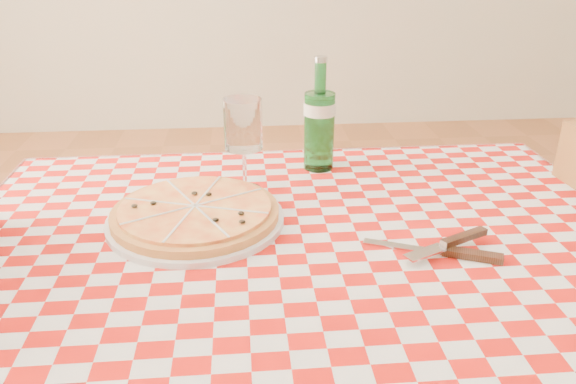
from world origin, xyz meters
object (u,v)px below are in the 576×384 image
(water_bottle, at_px, (320,114))
(dining_table, at_px, (301,278))
(pizza_plate, at_px, (195,212))
(wine_glass, at_px, (244,147))

(water_bottle, bearing_deg, dining_table, -103.27)
(pizza_plate, xyz_separation_m, wine_glass, (0.10, 0.14, 0.08))
(wine_glass, bearing_deg, pizza_plate, -125.33)
(dining_table, xyz_separation_m, pizza_plate, (-0.20, 0.06, 0.12))
(pizza_plate, height_order, water_bottle, water_bottle)
(dining_table, height_order, water_bottle, water_bottle)
(dining_table, bearing_deg, water_bottle, 76.73)
(dining_table, xyz_separation_m, water_bottle, (0.08, 0.33, 0.23))
(dining_table, relative_size, pizza_plate, 3.47)
(water_bottle, distance_m, wine_glass, 0.22)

